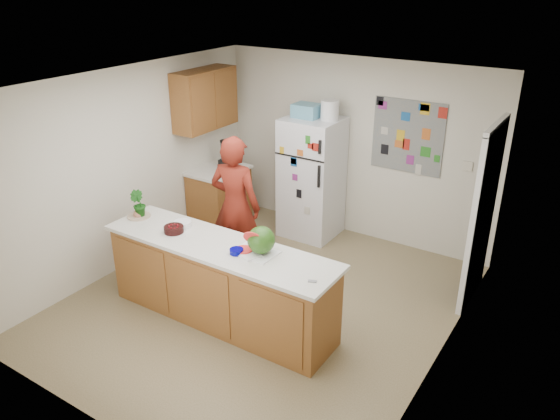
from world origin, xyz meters
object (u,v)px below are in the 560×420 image
Objects in this scene: watermelon at (261,240)px; cherry_bowl at (174,229)px; person at (235,206)px; refrigerator at (312,178)px.

watermelon is 1.31× the size of cherry_bowl.
watermelon reaches higher than cherry_bowl.
person is at bearing 84.69° from cherry_bowl.
cherry_bowl is at bearing -97.90° from refrigerator.
refrigerator is 7.99× the size of cherry_bowl.
watermelon is (0.98, -0.86, 0.19)m from person.
person reaches higher than refrigerator.
refrigerator reaches higher than watermelon.
refrigerator is 2.44m from cherry_bowl.
refrigerator is 0.96× the size of person.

